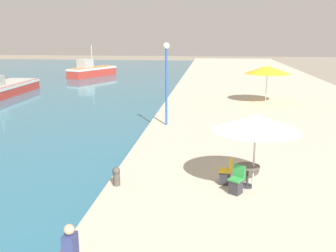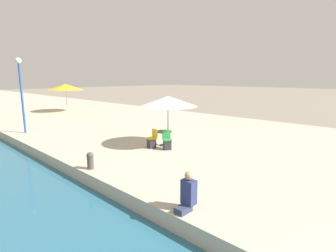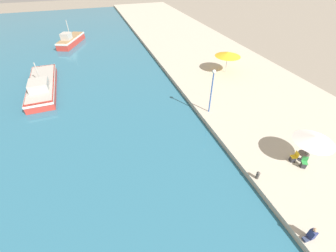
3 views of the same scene
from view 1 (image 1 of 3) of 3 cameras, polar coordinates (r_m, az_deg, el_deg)
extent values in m
cube|color=#BCB29E|center=(38.37, 13.36, 5.53)|extent=(16.00, 90.00, 0.52)
cube|color=red|center=(37.61, -24.28, 4.95)|extent=(3.28, 10.88, 0.98)
cube|color=red|center=(51.72, -11.44, 8.07)|extent=(4.94, 7.81, 1.19)
cube|color=silver|center=(51.68, -11.47, 8.59)|extent=(5.01, 7.90, 0.25)
cube|color=#99754C|center=(51.67, -11.47, 8.78)|extent=(4.54, 7.18, 0.10)
cube|color=#B7B2A8|center=(50.63, -12.51, 9.30)|extent=(1.99, 2.11, 1.07)
cylinder|color=#B7B2A8|center=(51.57, -11.55, 10.41)|extent=(0.12, 0.12, 2.85)
cylinder|color=#B7B7B7|center=(12.54, 12.97, -4.69)|extent=(0.06, 0.06, 2.14)
cone|color=white|center=(12.23, 13.26, 0.55)|extent=(2.89, 2.89, 0.51)
cylinder|color=#B7B7B7|center=(28.99, 14.76, 5.73)|extent=(0.06, 0.06, 2.31)
cone|color=yellow|center=(28.85, 14.91, 8.29)|extent=(3.34, 3.34, 0.59)
cylinder|color=#333338|center=(12.99, 11.92, -8.92)|extent=(0.44, 0.44, 0.04)
cylinder|color=#333338|center=(12.87, 11.99, -7.57)|extent=(0.08, 0.08, 0.70)
cylinder|color=#4C4742|center=(12.74, 12.07, -6.01)|extent=(0.80, 0.80, 0.04)
cube|color=#2D2D33|center=(13.00, 8.65, -7.79)|extent=(0.40, 0.40, 0.45)
cube|color=gold|center=(12.91, 8.69, -6.74)|extent=(0.47, 0.47, 0.06)
cube|color=gold|center=(12.80, 9.61, -5.85)|extent=(0.14, 0.40, 0.40)
cube|color=#2D2D33|center=(12.31, 10.27, -9.13)|extent=(0.47, 0.47, 0.45)
cube|color=#2D8E42|center=(12.21, 10.32, -8.02)|extent=(0.55, 0.55, 0.06)
cube|color=#2D8E42|center=(12.29, 10.84, -6.75)|extent=(0.37, 0.27, 0.40)
cube|color=navy|center=(8.74, -14.66, -17.55)|extent=(0.26, 0.36, 0.65)
sphere|color=tan|center=(8.52, -14.85, -15.00)|extent=(0.23, 0.23, 0.23)
cylinder|color=#4C4742|center=(12.85, -7.84, -8.01)|extent=(0.24, 0.24, 0.45)
sphere|color=#4C4742|center=(12.75, -7.89, -6.77)|extent=(0.26, 0.26, 0.26)
cylinder|color=#28519E|center=(20.77, -0.25, 5.81)|extent=(0.12, 0.12, 4.20)
sphere|color=white|center=(20.58, -0.26, 12.11)|extent=(0.36, 0.36, 0.36)
camera|label=2|loc=(8.56, -61.52, -4.04)|focal=28.00mm
camera|label=3|loc=(15.36, -75.97, 35.90)|focal=24.00mm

